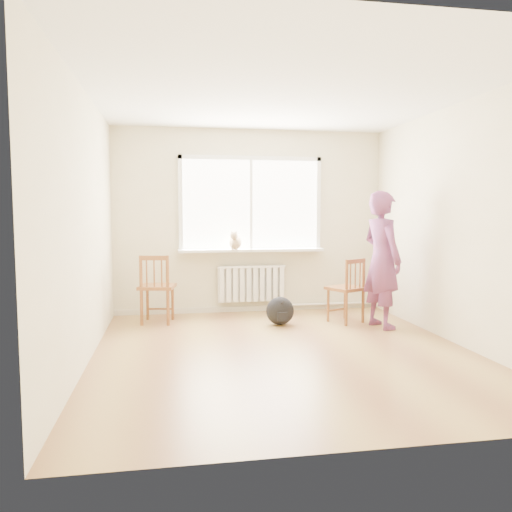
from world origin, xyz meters
name	(u,v)px	position (x,y,z in m)	size (l,w,h in m)	color
floor	(284,352)	(0.00, 0.00, 0.00)	(4.50, 4.50, 0.00)	#A78044
ceiling	(285,93)	(0.00, 0.00, 2.70)	(4.50, 4.50, 0.00)	white
back_wall	(251,222)	(0.00, 2.25, 1.35)	(4.00, 0.01, 2.70)	beige
window	(251,200)	(0.00, 2.22, 1.66)	(2.12, 0.05, 1.42)	white
windowsill	(252,250)	(0.00, 2.14, 0.93)	(2.15, 0.22, 0.04)	white
radiator	(252,283)	(0.00, 2.16, 0.44)	(1.00, 0.12, 0.55)	white
heating_pipe	(331,304)	(1.25, 2.19, 0.08)	(0.04, 0.04, 1.40)	silver
baseboard	(251,309)	(0.00, 2.23, 0.04)	(4.00, 0.03, 0.08)	beige
chair_left	(156,289)	(-1.37, 1.63, 0.47)	(0.53, 0.51, 0.93)	brown
chair_right	(348,290)	(1.17, 1.24, 0.44)	(0.57, 0.56, 0.87)	brown
person	(382,260)	(1.50, 0.92, 0.88)	(0.64, 0.42, 1.76)	#CA4374
cat	(235,242)	(-0.26, 2.05, 1.06)	(0.25, 0.41, 0.28)	#D0B38D
backpack	(280,311)	(0.24, 1.27, 0.19)	(0.37, 0.28, 0.37)	black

